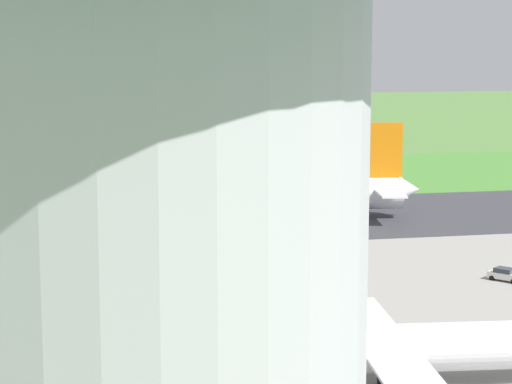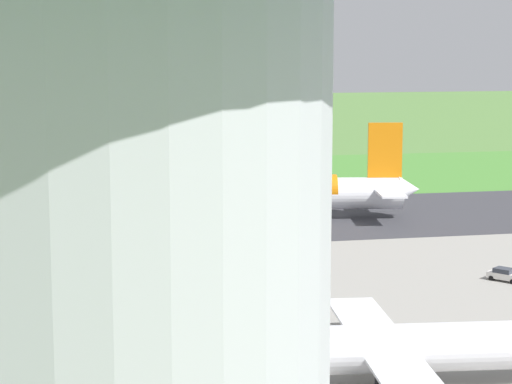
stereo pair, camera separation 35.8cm
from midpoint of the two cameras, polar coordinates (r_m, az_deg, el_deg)
ground_plane at (r=166.13m, az=4.80°, el=-1.39°), size 800.00×800.00×0.00m
runway_asphalt at (r=166.12m, az=4.80°, el=-1.38°), size 600.00×41.17×0.06m
grass_verge_foreground at (r=211.18m, az=1.14°, el=0.78°), size 600.00×80.00×0.04m
airliner_main at (r=162.01m, az=0.20°, el=-0.05°), size 53.98×44.39×15.88m
airliner_parked_mid at (r=84.47m, az=7.37°, el=-8.87°), size 42.76×35.07×12.48m
service_car_followme at (r=124.19m, az=14.20°, el=-4.62°), size 3.97×4.43×1.62m
no_stopping_sign at (r=207.43m, az=-5.40°, el=1.04°), size 0.60×0.10×2.70m
traffic_cone_orange at (r=205.97m, az=-7.00°, el=0.59°), size 0.40×0.40×0.55m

